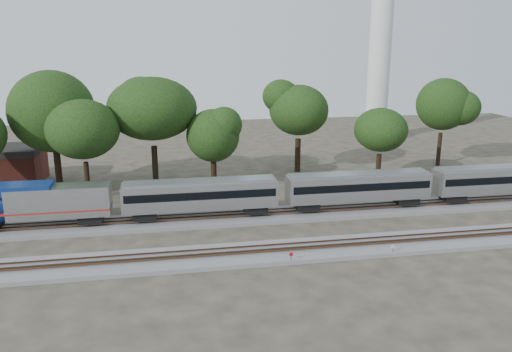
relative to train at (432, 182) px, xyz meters
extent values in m
plane|color=#383328|center=(-20.64, -6.00, -3.06)|extent=(160.00, 160.00, 0.00)
cube|color=slate|center=(-20.64, 0.00, -2.86)|extent=(160.00, 5.00, 0.40)
cube|color=brown|center=(-20.64, -0.72, -2.40)|extent=(160.00, 0.08, 0.15)
cube|color=brown|center=(-20.64, 0.72, -2.40)|extent=(160.00, 0.08, 0.15)
cube|color=slate|center=(-20.64, -10.00, -2.86)|extent=(160.00, 5.00, 0.40)
cube|color=brown|center=(-20.64, -10.72, -2.40)|extent=(160.00, 0.08, 0.15)
cube|color=brown|center=(-20.64, -9.28, -2.40)|extent=(160.00, 0.08, 0.15)
cube|color=#B3B5BB|center=(-40.95, 0.00, 0.07)|extent=(9.97, 2.82, 3.10)
cube|color=navy|center=(-45.56, 0.00, 1.53)|extent=(7.99, 2.76, 0.94)
cube|color=maroon|center=(-42.08, 0.00, -0.73)|extent=(12.22, 2.86, 0.17)
cube|color=black|center=(-38.08, 0.00, -1.91)|extent=(2.44, 2.07, 0.85)
cube|color=#B3B5BB|center=(-26.71, 0.00, -0.07)|extent=(16.36, 2.82, 2.82)
cube|color=black|center=(-26.71, 0.00, 0.21)|extent=(15.79, 2.87, 0.85)
cube|color=gray|center=(-26.71, 0.00, 1.38)|extent=(15.98, 2.26, 0.33)
cube|color=black|center=(-32.63, 0.00, -1.91)|extent=(2.44, 2.07, 0.85)
cube|color=black|center=(-20.78, 0.00, -1.91)|extent=(2.44, 2.07, 0.85)
cube|color=#B3B5BB|center=(-8.99, 0.00, -0.07)|extent=(16.36, 2.82, 2.82)
cube|color=black|center=(-8.99, 0.00, 0.21)|extent=(15.79, 2.87, 0.85)
cube|color=gray|center=(-8.99, 0.00, 1.38)|extent=(15.98, 2.26, 0.33)
cube|color=black|center=(-14.91, 0.00, -1.91)|extent=(2.44, 2.07, 0.85)
cube|color=black|center=(-3.06, 0.00, -1.91)|extent=(2.44, 2.07, 0.85)
cube|color=#B3B5BB|center=(8.74, 0.00, -0.07)|extent=(16.36, 2.82, 2.82)
cube|color=black|center=(8.74, 0.00, 0.21)|extent=(15.79, 2.87, 0.85)
cube|color=gray|center=(8.74, 0.00, 1.38)|extent=(15.98, 2.26, 0.33)
cube|color=black|center=(2.81, 0.00, -1.91)|extent=(2.44, 2.07, 0.85)
cylinder|color=#512D19|center=(-19.86, -12.37, -2.55)|extent=(0.07, 0.07, 1.01)
cylinder|color=#AE0C1B|center=(-19.86, -12.37, -2.10)|extent=(0.36, 0.07, 0.36)
cylinder|color=#512D19|center=(-10.38, -12.22, -2.59)|extent=(0.06, 0.06, 0.94)
cylinder|color=silver|center=(-10.38, -12.22, -2.17)|extent=(0.33, 0.06, 0.33)
cube|color=#512D19|center=(-13.43, -11.28, -2.91)|extent=(0.56, 0.41, 0.30)
cylinder|color=silver|center=(11.04, 41.83, 11.72)|extent=(4.22, 4.22, 29.55)
cone|color=silver|center=(11.04, 41.83, -0.95)|extent=(6.75, 6.75, 4.22)
cube|color=maroon|center=(-52.31, 20.15, -1.00)|extent=(10.42, 7.36, 4.13)
cube|color=black|center=(-52.31, 20.15, 1.53)|extent=(10.62, 7.57, 0.93)
cylinder|color=black|center=(-44.01, 15.01, -0.27)|extent=(0.70, 0.70, 5.58)
ellipsoid|color=black|center=(-44.01, 15.01, 7.30)|extent=(10.52, 10.52, 8.94)
cylinder|color=black|center=(-39.81, 10.54, -0.71)|extent=(0.70, 0.70, 4.69)
ellipsoid|color=black|center=(-39.81, 10.54, 5.65)|extent=(8.84, 8.84, 7.52)
cylinder|color=black|center=(-31.68, 14.03, -0.22)|extent=(0.70, 0.70, 5.69)
ellipsoid|color=black|center=(-31.68, 14.03, 7.50)|extent=(10.73, 10.73, 9.12)
cylinder|color=black|center=(-24.16, 12.02, -1.12)|extent=(0.70, 0.70, 3.87)
ellipsoid|color=black|center=(-24.16, 12.02, 4.13)|extent=(7.30, 7.30, 6.21)
cylinder|color=black|center=(-10.89, 19.41, -0.57)|extent=(0.70, 0.70, 4.98)
ellipsoid|color=black|center=(-10.89, 19.41, 6.19)|extent=(9.39, 9.39, 7.98)
cylinder|color=black|center=(-1.54, 11.48, -1.08)|extent=(0.70, 0.70, 3.96)
ellipsoid|color=black|center=(-1.54, 11.48, 4.30)|extent=(7.47, 7.47, 6.35)
cylinder|color=black|center=(11.93, 19.25, -0.47)|extent=(0.70, 0.70, 5.19)
ellipsoid|color=black|center=(11.93, 19.25, 6.57)|extent=(9.78, 9.78, 8.31)
camera|label=1|loc=(-29.91, -51.05, 15.41)|focal=35.00mm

